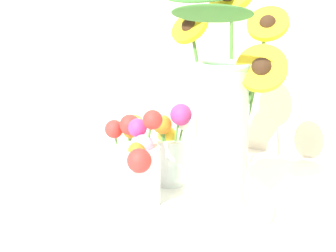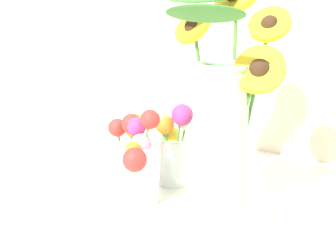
# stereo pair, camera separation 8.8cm
# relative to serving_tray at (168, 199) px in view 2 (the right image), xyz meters

# --- Properties ---
(ground_plane) EXTENTS (6.00, 6.00, 0.00)m
(ground_plane) POSITION_rel_serving_tray_xyz_m (0.01, -0.10, -0.01)
(ground_plane) COLOR silver
(serving_tray) EXTENTS (0.41, 0.41, 0.02)m
(serving_tray) POSITION_rel_serving_tray_xyz_m (0.00, 0.00, 0.00)
(serving_tray) COLOR white
(serving_tray) RESTS_ON ground_plane
(mason_jar_sunflowers) EXTENTS (0.25, 0.27, 0.41)m
(mason_jar_sunflowers) POSITION_rel_serving_tray_xyz_m (0.10, 0.03, 0.18)
(mason_jar_sunflowers) COLOR #99CC9E
(mason_jar_sunflowers) RESTS_ON serving_tray
(vase_small_center) EXTENTS (0.09, 0.10, 0.18)m
(vase_small_center) POSITION_rel_serving_tray_xyz_m (-0.03, -0.06, 0.08)
(vase_small_center) COLOR white
(vase_small_center) RESTS_ON serving_tray
(vase_bulb_right) EXTENTS (0.08, 0.08, 0.16)m
(vase_bulb_right) POSITION_rel_serving_tray_xyz_m (-0.10, 0.00, 0.08)
(vase_bulb_right) COLOR white
(vase_bulb_right) RESTS_ON serving_tray
(vase_small_back) EXTENTS (0.08, 0.07, 0.18)m
(vase_small_back) POSITION_rel_serving_tray_xyz_m (-0.02, 0.05, 0.09)
(vase_small_back) COLOR white
(vase_small_back) RESTS_ON serving_tray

